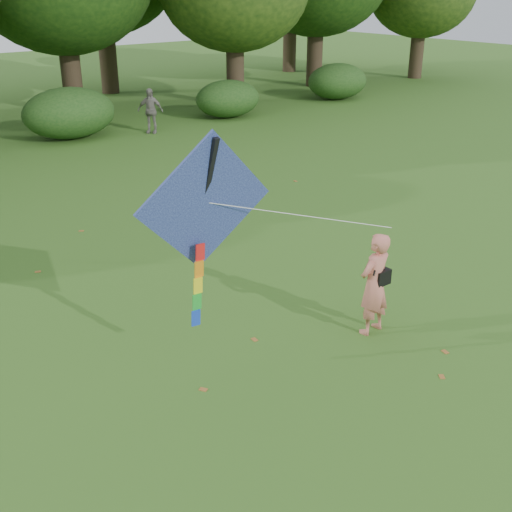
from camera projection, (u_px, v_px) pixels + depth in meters
ground at (375, 374)px, 9.81m from camera, size 100.00×100.00×0.00m
man_kite_flyer at (374, 284)px, 10.66m from camera, size 0.69×0.49×1.80m
bystander_right at (150, 111)px, 24.81m from camera, size 0.99×1.02×1.72m
crossbody_bag at (381, 276)px, 10.66m from camera, size 0.43×0.20×0.71m
flying_kite at (205, 206)px, 9.00m from camera, size 4.10×1.26×2.98m
fallen_leaves at (216, 340)px, 10.74m from camera, size 11.13×11.53×0.01m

